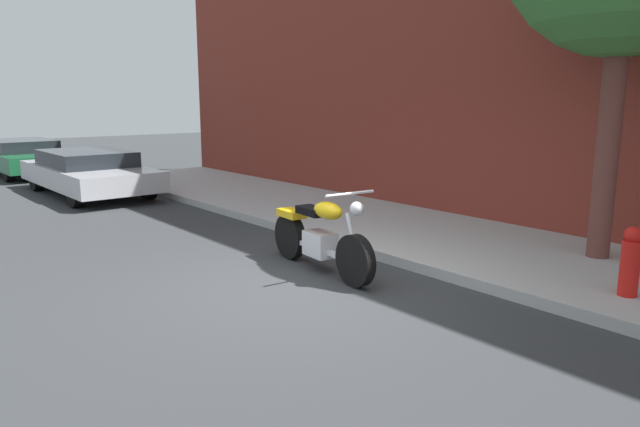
{
  "coord_description": "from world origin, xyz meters",
  "views": [
    {
      "loc": [
        5.3,
        -4.02,
        2.24
      ],
      "look_at": [
        -0.38,
        0.66,
        0.77
      ],
      "focal_mm": 32.62,
      "sensor_mm": 36.0,
      "label": 1
    }
  ],
  "objects_px": {
    "parked_car_green": "(23,156)",
    "motorcycle": "(320,237)",
    "fire_hydrant": "(630,267)",
    "parked_car_silver": "(88,171)"
  },
  "relations": [
    {
      "from": "parked_car_green",
      "to": "motorcycle",
      "type": "bearing_deg",
      "value": 2.23
    },
    {
      "from": "motorcycle",
      "to": "parked_car_silver",
      "type": "distance_m",
      "value": 8.26
    },
    {
      "from": "motorcycle",
      "to": "fire_hydrant",
      "type": "xyz_separation_m",
      "value": [
        3.17,
        1.69,
        -0.0
      ]
    },
    {
      "from": "parked_car_green",
      "to": "fire_hydrant",
      "type": "bearing_deg",
      "value": 7.65
    },
    {
      "from": "fire_hydrant",
      "to": "parked_car_green",
      "type": "bearing_deg",
      "value": -172.35
    },
    {
      "from": "parked_car_silver",
      "to": "parked_car_green",
      "type": "height_order",
      "value": "same"
    },
    {
      "from": "parked_car_silver",
      "to": "fire_hydrant",
      "type": "bearing_deg",
      "value": 9.68
    },
    {
      "from": "motorcycle",
      "to": "fire_hydrant",
      "type": "bearing_deg",
      "value": 28.14
    },
    {
      "from": "motorcycle",
      "to": "fire_hydrant",
      "type": "relative_size",
      "value": 2.38
    },
    {
      "from": "parked_car_green",
      "to": "parked_car_silver",
      "type": "bearing_deg",
      "value": 2.99
    }
  ]
}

